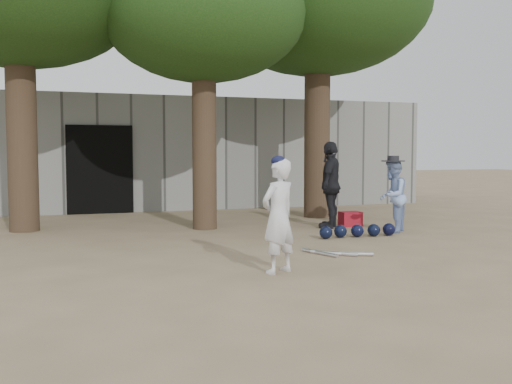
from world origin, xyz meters
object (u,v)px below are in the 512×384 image
object	(u,v)px
spectator_dark	(331,185)
red_bag	(350,219)
spectator_blue	(393,196)
boy_player	(278,216)

from	to	relation	value
spectator_dark	red_bag	distance (m)	0.89
spectator_blue	red_bag	world-z (taller)	spectator_blue
spectator_blue	red_bag	bearing A→B (deg)	-118.26
boy_player	red_bag	bearing A→B (deg)	-155.10
boy_player	red_bag	xyz separation A→B (m)	(3.05, 3.80, -0.57)
spectator_blue	spectator_dark	xyz separation A→B (m)	(-0.84, 0.96, 0.18)
boy_player	spectator_blue	bearing A→B (deg)	-167.28
spectator_blue	red_bag	size ratio (longest dim) A/B	3.32
red_bag	spectator_dark	bearing A→B (deg)	-169.70
boy_player	spectator_blue	xyz separation A→B (m)	(3.38, 2.75, -0.03)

